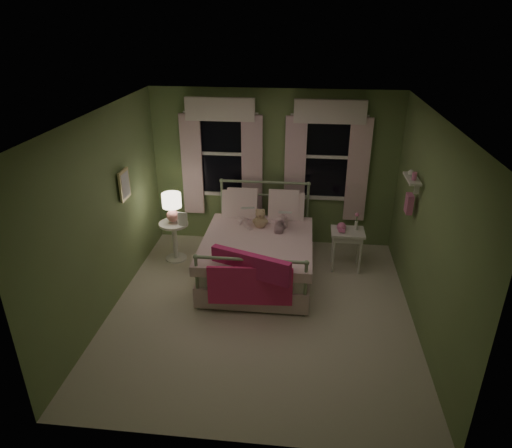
# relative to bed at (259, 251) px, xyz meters

# --- Properties ---
(room_shell) EXTENTS (4.20, 4.20, 4.20)m
(room_shell) POSITION_rel_bed_xyz_m (0.13, -0.94, 0.92)
(room_shell) COLOR beige
(room_shell) RESTS_ON ground
(bed) EXTENTS (1.58, 2.04, 1.18)m
(bed) POSITION_rel_bed_xyz_m (0.00, 0.00, 0.00)
(bed) COLOR white
(bed) RESTS_ON ground
(pink_throw) EXTENTS (1.10, 0.48, 0.71)m
(pink_throw) POSITION_rel_bed_xyz_m (0.00, -1.03, 0.23)
(pink_throw) COLOR #D92A73
(pink_throw) RESTS_ON bed
(child_left) EXTENTS (0.30, 0.26, 0.69)m
(child_left) POSITION_rel_bed_xyz_m (-0.28, 0.42, 0.53)
(child_left) COLOR #F7D1DD
(child_left) RESTS_ON bed
(child_right) EXTENTS (0.39, 0.31, 0.79)m
(child_right) POSITION_rel_bed_xyz_m (0.28, 0.42, 0.58)
(child_right) COLOR #F7D1DD
(child_right) RESTS_ON bed
(book_left) EXTENTS (0.21, 0.13, 0.26)m
(book_left) POSITION_rel_bed_xyz_m (-0.28, 0.17, 0.58)
(book_left) COLOR beige
(book_left) RESTS_ON child_left
(book_right) EXTENTS (0.20, 0.11, 0.26)m
(book_right) POSITION_rel_bed_xyz_m (0.28, 0.17, 0.54)
(book_right) COLOR beige
(book_right) RESTS_ON child_right
(teddy_bear) EXTENTS (0.24, 0.20, 0.32)m
(teddy_bear) POSITION_rel_bed_xyz_m (-0.00, 0.26, 0.41)
(teddy_bear) COLOR tan
(teddy_bear) RESTS_ON bed
(nightstand_left) EXTENTS (0.46, 0.46, 0.65)m
(nightstand_left) POSITION_rel_bed_xyz_m (-1.38, 0.30, 0.03)
(nightstand_left) COLOR white
(nightstand_left) RESTS_ON ground
(table_lamp) EXTENTS (0.30, 0.30, 0.47)m
(table_lamp) POSITION_rel_bed_xyz_m (-1.38, 0.30, 0.57)
(table_lamp) COLOR #E18A85
(table_lamp) RESTS_ON nightstand_left
(book_nightstand) EXTENTS (0.21, 0.25, 0.02)m
(book_nightstand) POSITION_rel_bed_xyz_m (-1.28, 0.22, 0.27)
(book_nightstand) COLOR beige
(book_nightstand) RESTS_ON nightstand_left
(nightstand_right) EXTENTS (0.50, 0.40, 0.64)m
(nightstand_right) POSITION_rel_bed_xyz_m (1.33, 0.31, 0.17)
(nightstand_right) COLOR white
(nightstand_right) RESTS_ON ground
(pink_toy) EXTENTS (0.14, 0.19, 0.14)m
(pink_toy) POSITION_rel_bed_xyz_m (1.23, 0.30, 0.32)
(pink_toy) COLOR pink
(pink_toy) RESTS_ON nightstand_right
(bud_vase) EXTENTS (0.06, 0.06, 0.28)m
(bud_vase) POSITION_rel_bed_xyz_m (1.45, 0.36, 0.41)
(bud_vase) COLOR white
(bud_vase) RESTS_ON nightstand_right
(window_left) EXTENTS (1.34, 0.13, 1.96)m
(window_left) POSITION_rel_bed_xyz_m (-0.72, 1.09, 1.24)
(window_left) COLOR black
(window_left) RESTS_ON room_shell
(window_right) EXTENTS (1.34, 0.13, 1.96)m
(window_right) POSITION_rel_bed_xyz_m (0.98, 1.09, 1.24)
(window_right) COLOR black
(window_right) RESTS_ON room_shell
(wall_shelf) EXTENTS (0.15, 0.50, 0.60)m
(wall_shelf) POSITION_rel_bed_xyz_m (2.03, -0.24, 1.14)
(wall_shelf) COLOR white
(wall_shelf) RESTS_ON room_shell
(framed_picture) EXTENTS (0.03, 0.32, 0.42)m
(framed_picture) POSITION_rel_bed_xyz_m (-1.82, -0.34, 1.12)
(framed_picture) COLOR beige
(framed_picture) RESTS_ON room_shell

